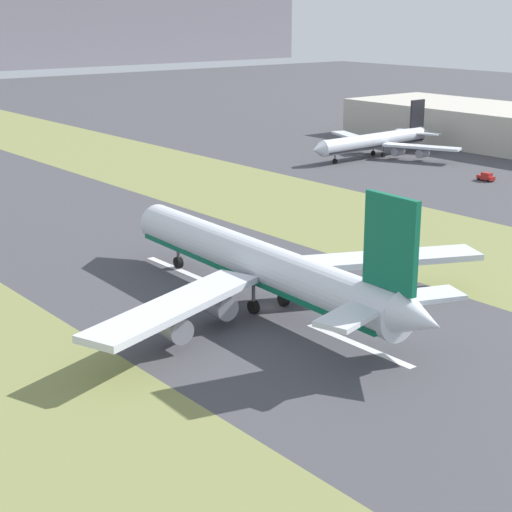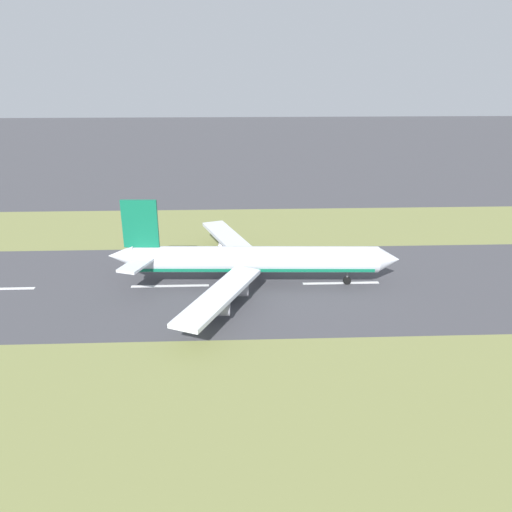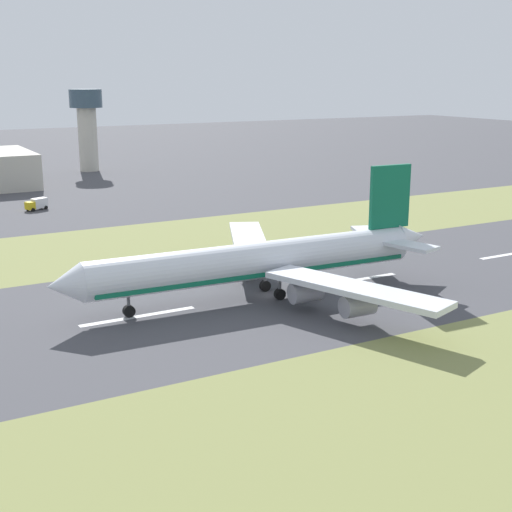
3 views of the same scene
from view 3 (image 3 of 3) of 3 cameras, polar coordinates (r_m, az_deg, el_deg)
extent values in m
plane|color=#424247|center=(117.59, 0.87, -3.14)|extent=(800.00, 800.00, 0.00)
cube|color=olive|center=(84.26, 16.58, -11.05)|extent=(40.00, 600.00, 0.01)
cube|color=olive|center=(156.85, -7.34, 1.20)|extent=(40.00, 600.00, 0.01)
cube|color=silver|center=(127.00, 7.84, -1.94)|extent=(1.20, 18.00, 0.01)
cube|color=silver|center=(108.78, -9.39, -4.79)|extent=(1.20, 18.00, 0.01)
cylinder|color=silver|center=(114.49, 0.00, -0.39)|extent=(8.45, 56.21, 6.00)
cone|color=silver|center=(105.00, -15.08, -2.26)|extent=(6.09, 5.25, 5.88)
cone|color=silver|center=(130.72, 12.26, 1.50)|extent=(5.36, 6.22, 5.10)
cube|color=#0F6647|center=(114.92, 0.00, -1.18)|extent=(8.05, 53.96, 0.70)
cube|color=silver|center=(103.75, 7.91, -2.61)|extent=(29.34, 15.33, 0.90)
cube|color=silver|center=(133.05, -0.58, 1.30)|extent=(28.88, 17.49, 0.90)
cylinder|color=#93939E|center=(109.65, 3.98, -2.91)|extent=(3.41, 4.94, 3.20)
cylinder|color=#93939E|center=(104.25, 8.15, -3.95)|extent=(3.41, 4.94, 3.20)
cylinder|color=#93939E|center=(124.86, -0.20, -0.73)|extent=(3.41, 4.94, 3.20)
cylinder|color=#93939E|center=(134.18, -0.56, 0.33)|extent=(3.41, 4.94, 3.20)
cube|color=#0F6647|center=(126.23, 10.66, 4.69)|extent=(1.15, 8.03, 11.00)
cube|color=silver|center=(123.44, 12.03, 0.86)|extent=(10.81, 6.91, 0.60)
cube|color=silver|center=(131.98, 9.08, 1.86)|extent=(10.91, 7.62, 0.60)
cylinder|color=#59595E|center=(108.11, -10.17, -3.56)|extent=(0.50, 0.50, 3.20)
cylinder|color=black|center=(108.60, -10.13, -4.36)|extent=(0.98, 1.84, 1.80)
cylinder|color=#59595E|center=(114.60, 1.92, -2.30)|extent=(0.50, 0.50, 3.20)
cylinder|color=black|center=(115.07, 1.92, -3.07)|extent=(0.98, 1.84, 1.80)
cylinder|color=#59595E|center=(119.02, 0.73, -1.66)|extent=(0.50, 0.50, 3.20)
cylinder|color=black|center=(119.47, 0.73, -2.40)|extent=(0.98, 1.84, 1.80)
cylinder|color=#BCB7A8|center=(277.01, -13.30, 9.06)|extent=(7.00, 7.00, 23.48)
cylinder|color=#334756|center=(276.14, -13.48, 12.16)|extent=(12.00, 12.00, 6.62)
cube|color=gold|center=(198.95, -17.62, 3.86)|extent=(2.83, 2.73, 2.00)
cube|color=silver|center=(200.64, -16.94, 4.08)|extent=(3.66, 4.55, 2.60)
cylinder|color=black|center=(198.24, -17.41, 3.55)|extent=(0.73, 1.06, 1.00)
cylinder|color=black|center=(200.00, -17.79, 3.61)|extent=(0.73, 1.06, 1.00)
cylinder|color=black|center=(200.69, -16.45, 3.75)|extent=(0.73, 1.06, 1.00)
cylinder|color=black|center=(202.43, -16.83, 3.80)|extent=(0.73, 1.06, 1.00)
camera|label=1|loc=(145.56, 52.02, 10.98)|focal=60.00mm
camera|label=2|loc=(212.02, -13.69, 17.37)|focal=35.00mm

